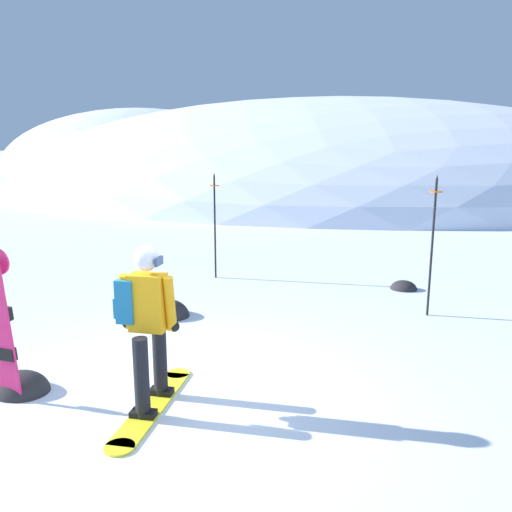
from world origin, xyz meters
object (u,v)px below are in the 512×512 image
object	(u,v)px
spare_snowboard	(1,326)
piste_marker_far	(215,219)
rock_mid	(404,289)
snowboarder_main	(146,323)
rock_small	(166,316)
piste_marker_near	(433,237)
rock_dark	(22,391)

from	to	relation	value
spare_snowboard	piste_marker_far	size ratio (longest dim) A/B	0.78
piste_marker_far	rock_mid	world-z (taller)	piste_marker_far
spare_snowboard	rock_mid	distance (m)	6.98
snowboarder_main	rock_small	world-z (taller)	snowboarder_main
piste_marker_near	rock_small	distance (m)	4.35
snowboarder_main	rock_mid	bearing A→B (deg)	68.07
rock_dark	spare_snowboard	bearing A→B (deg)	-78.79
piste_marker_far	rock_dark	distance (m)	5.44
rock_small	snowboarder_main	bearing A→B (deg)	-64.60
snowboarder_main	spare_snowboard	distance (m)	1.53
spare_snowboard	piste_marker_far	distance (m)	5.55
snowboarder_main	piste_marker_far	xyz separation A→B (m)	(-1.48, 5.14, 0.29)
piste_marker_near	piste_marker_far	bearing A→B (deg)	165.23
rock_mid	rock_dark	bearing A→B (deg)	-123.42
piste_marker_near	spare_snowboard	bearing A→B (deg)	-132.90
rock_dark	rock_mid	distance (m)	6.76
rock_mid	piste_marker_far	bearing A→B (deg)	-174.80
piste_marker_far	rock_dark	world-z (taller)	piste_marker_far
rock_dark	rock_mid	xyz separation A→B (m)	(3.72, 5.64, 0.00)
piste_marker_near	piste_marker_far	distance (m)	4.28
piste_marker_far	snowboarder_main	bearing A→B (deg)	-73.95
snowboarder_main	spare_snowboard	world-z (taller)	snowboarder_main
rock_mid	piste_marker_near	bearing A→B (deg)	-72.41
snowboarder_main	rock_small	xyz separation A→B (m)	(-1.26, 2.66, -0.92)
rock_mid	snowboarder_main	bearing A→B (deg)	-111.93
piste_marker_far	spare_snowboard	bearing A→B (deg)	-89.92
piste_marker_far	rock_small	bearing A→B (deg)	-85.05
rock_dark	rock_mid	size ratio (longest dim) A/B	1.30
spare_snowboard	rock_dark	size ratio (longest dim) A/B	2.58
piste_marker_near	rock_small	size ratio (longest dim) A/B	2.93
rock_small	rock_dark	bearing A→B (deg)	-95.11
snowboarder_main	spare_snowboard	bearing A→B (deg)	-165.08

